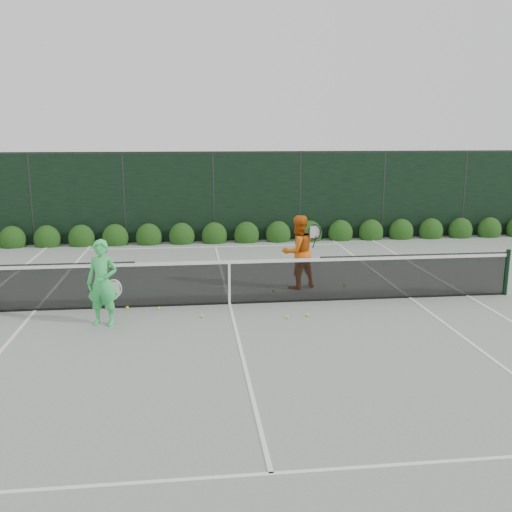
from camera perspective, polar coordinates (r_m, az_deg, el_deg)
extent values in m
plane|color=gray|center=(12.55, -2.66, -4.83)|extent=(80.00, 80.00, 0.00)
cylinder|color=black|center=(14.33, 23.77, -1.49)|extent=(0.10, 0.10, 1.07)
cube|color=black|center=(12.83, -21.76, -2.97)|extent=(4.40, 0.01, 1.02)
cube|color=black|center=(12.42, -2.68, -2.71)|extent=(4.00, 0.01, 0.96)
cube|color=black|center=(13.36, 15.59, -1.95)|extent=(4.40, 0.01, 1.02)
cube|color=white|center=(12.31, -2.70, -0.62)|extent=(12.80, 0.03, 0.07)
cube|color=black|center=(12.54, -2.66, -4.74)|extent=(12.80, 0.02, 0.04)
cube|color=white|center=(12.42, -2.68, -2.81)|extent=(0.05, 0.03, 0.91)
imported|color=#3CCE61|center=(11.40, -15.11, -2.60)|extent=(0.70, 0.55, 1.69)
torus|color=white|center=(11.51, -14.01, -3.18)|extent=(0.30, 0.03, 0.30)
cylinder|color=black|center=(11.57, -13.95, -4.33)|extent=(0.10, 0.03, 0.30)
imported|color=orange|center=(13.67, 4.23, 0.41)|extent=(1.04, 0.93, 1.77)
torus|color=black|center=(13.45, 5.89, 2.41)|extent=(0.30, 0.07, 0.30)
cylinder|color=black|center=(13.49, 5.86, 1.40)|extent=(0.10, 0.03, 0.30)
cube|color=white|center=(14.02, 20.35, -3.73)|extent=(0.06, 23.77, 0.01)
cube|color=white|center=(12.95, -21.22, -5.11)|extent=(0.06, 23.77, 0.01)
cube|color=white|center=(13.46, 15.14, -4.04)|extent=(0.06, 23.77, 0.01)
cube|color=white|center=(24.15, -4.70, 3.47)|extent=(11.03, 0.06, 0.01)
cube|color=white|center=(18.75, -4.07, 0.93)|extent=(8.23, 0.06, 0.01)
cube|color=white|center=(6.73, 1.54, -20.93)|extent=(8.23, 0.06, 0.01)
cube|color=white|center=(12.55, -2.66, -4.80)|extent=(0.06, 12.80, 0.01)
cube|color=black|center=(19.61, -4.29, 5.84)|extent=(32.00, 0.06, 3.00)
cube|color=#262826|center=(19.50, -4.36, 10.31)|extent=(32.00, 0.06, 0.06)
cylinder|color=#262826|center=(20.26, -21.57, 5.23)|extent=(0.08, 0.08, 3.00)
cylinder|color=#262826|center=(19.71, -13.08, 5.59)|extent=(0.08, 0.08, 3.00)
cylinder|color=#262826|center=(19.61, -4.29, 5.84)|extent=(0.08, 0.08, 3.00)
cylinder|color=#262826|center=(19.96, 4.39, 5.95)|extent=(0.08, 0.08, 3.00)
cylinder|color=#262826|center=(20.75, 12.60, 5.94)|extent=(0.08, 0.08, 3.00)
cylinder|color=#262826|center=(21.92, 20.06, 5.81)|extent=(0.08, 0.08, 3.00)
ellipsoid|color=#15380F|center=(20.27, -23.17, 1.47)|extent=(0.86, 0.65, 0.94)
ellipsoid|color=#15380F|center=(19.98, -20.15, 1.57)|extent=(0.86, 0.65, 0.94)
ellipsoid|color=#15380F|center=(19.75, -17.05, 1.67)|extent=(0.86, 0.65, 0.94)
ellipsoid|color=#15380F|center=(19.58, -13.88, 1.77)|extent=(0.86, 0.65, 0.94)
ellipsoid|color=#15380F|center=(19.47, -10.67, 1.86)|extent=(0.86, 0.65, 0.94)
ellipsoid|color=#15380F|center=(19.43, -7.43, 1.94)|extent=(0.86, 0.65, 0.94)
ellipsoid|color=#15380F|center=(19.44, -4.19, 2.02)|extent=(0.86, 0.65, 0.94)
ellipsoid|color=#15380F|center=(19.52, -0.96, 2.09)|extent=(0.86, 0.65, 0.94)
ellipsoid|color=#15380F|center=(19.66, 2.24, 2.16)|extent=(0.86, 0.65, 0.94)
ellipsoid|color=#15380F|center=(19.86, 5.38, 2.22)|extent=(0.86, 0.65, 0.94)
ellipsoid|color=#15380F|center=(20.12, 8.44, 2.27)|extent=(0.86, 0.65, 0.94)
ellipsoid|color=#15380F|center=(20.43, 11.43, 2.31)|extent=(0.86, 0.65, 0.94)
ellipsoid|color=#15380F|center=(20.80, 14.31, 2.34)|extent=(0.86, 0.65, 0.94)
ellipsoid|color=#15380F|center=(21.22, 17.09, 2.37)|extent=(0.86, 0.65, 0.94)
ellipsoid|color=#15380F|center=(21.68, 19.75, 2.39)|extent=(0.86, 0.65, 0.94)
ellipsoid|color=#15380F|center=(22.19, 22.30, 2.41)|extent=(0.86, 0.65, 0.94)
sphere|color=#CCD930|center=(11.69, -5.40, -6.00)|extent=(0.07, 0.07, 0.07)
sphere|color=#CCD930|center=(12.31, -9.69, -5.17)|extent=(0.07, 0.07, 0.07)
sphere|color=#CCD930|center=(11.75, 5.14, -5.89)|extent=(0.07, 0.07, 0.07)
sphere|color=#CCD930|center=(12.48, -12.75, -5.06)|extent=(0.07, 0.07, 0.07)
sphere|color=#CCD930|center=(14.08, 8.84, -2.91)|extent=(0.07, 0.07, 0.07)
sphere|color=#CCD930|center=(13.47, 1.77, -3.46)|extent=(0.07, 0.07, 0.07)
sphere|color=#CCD930|center=(11.60, 3.13, -6.10)|extent=(0.07, 0.07, 0.07)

